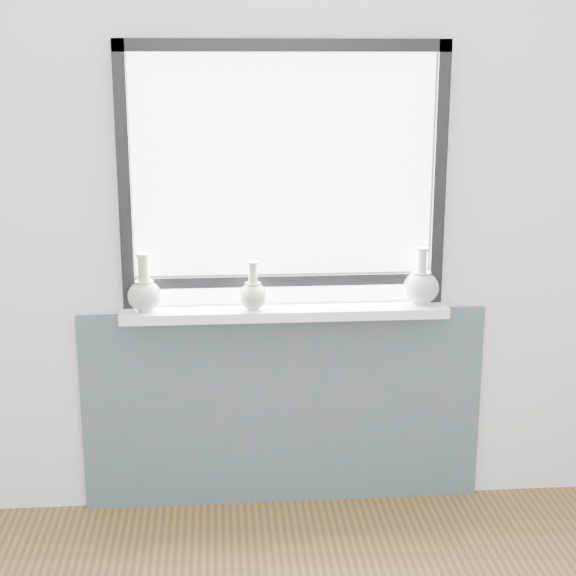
{
  "coord_description": "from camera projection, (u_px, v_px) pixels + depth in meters",
  "views": [
    {
      "loc": [
        -0.26,
        -1.72,
        1.86
      ],
      "look_at": [
        0.0,
        1.55,
        1.02
      ],
      "focal_mm": 55.0,
      "sensor_mm": 36.0,
      "label": 1
    }
  ],
  "objects": [
    {
      "name": "back_wall",
      "position": [
        283.0,
        205.0,
        3.57
      ],
      "size": [
        3.6,
        0.02,
        2.6
      ],
      "primitive_type": "cube",
      "color": "silver",
      "rests_on": "ground"
    },
    {
      "name": "vase_c",
      "position": [
        421.0,
        285.0,
        3.6
      ],
      "size": [
        0.15,
        0.15,
        0.24
      ],
      "rotation": [
        0.0,
        0.0,
        -0.35
      ],
      "color": "#A4B492",
      "rests_on": "windowsill"
    },
    {
      "name": "vase_b",
      "position": [
        253.0,
        294.0,
        3.52
      ],
      "size": [
        0.12,
        0.12,
        0.2
      ],
      "rotation": [
        0.0,
        0.0,
        0.26
      ],
      "color": "#A4B492",
      "rests_on": "windowsill"
    },
    {
      "name": "windowsill",
      "position": [
        285.0,
        312.0,
        3.58
      ],
      "size": [
        1.32,
        0.18,
        0.04
      ],
      "primitive_type": "cube",
      "color": "white",
      "rests_on": "apron_panel"
    },
    {
      "name": "vase_a",
      "position": [
        145.0,
        293.0,
        3.49
      ],
      "size": [
        0.13,
        0.13,
        0.23
      ],
      "rotation": [
        0.0,
        0.0,
        -0.35
      ],
      "color": "#A4B492",
      "rests_on": "windowsill"
    },
    {
      "name": "apron_panel",
      "position": [
        284.0,
        408.0,
        3.76
      ],
      "size": [
        1.7,
        0.03,
        0.86
      ],
      "primitive_type": "cube",
      "color": "#415059",
      "rests_on": "ground"
    },
    {
      "name": "window",
      "position": [
        283.0,
        171.0,
        3.5
      ],
      "size": [
        1.3,
        0.06,
        1.05
      ],
      "color": "black",
      "rests_on": "windowsill"
    }
  ]
}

